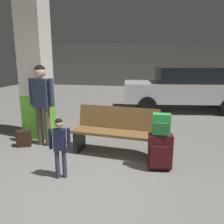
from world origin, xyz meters
TOP-DOWN VIEW (x-y plane):
  - ground_plane at (0.00, 4.00)m, footprint 18.00×18.00m
  - garage_back_wall at (0.00, 12.86)m, footprint 18.00×0.12m
  - structural_pillar at (-1.75, 2.13)m, footprint 0.57×0.57m
  - bench at (0.20, 1.44)m, footprint 1.65×0.70m
  - suitcase at (1.03, 0.93)m, footprint 0.40×0.27m
  - backpack_bright at (1.03, 0.93)m, footprint 0.28×0.19m
  - child at (-0.45, 0.37)m, footprint 0.30×0.18m
  - adult at (-1.36, 1.59)m, footprint 0.57×0.24m
  - backpack_dark_floor at (-1.75, 1.44)m, footprint 0.32×0.27m
  - parked_car_near at (1.86, 5.73)m, footprint 4.28×2.21m

SIDE VIEW (x-z plane):
  - ground_plane at x=0.00m, z-range -0.10..0.00m
  - backpack_dark_floor at x=-1.75m, z-range 0.00..0.34m
  - suitcase at x=1.03m, z-range 0.02..0.62m
  - bench at x=0.20m, z-range 0.00..0.88m
  - child at x=-0.45m, z-range 0.11..1.05m
  - backpack_bright at x=1.03m, z-range 0.60..0.94m
  - parked_car_near at x=1.86m, z-range 0.05..1.56m
  - adult at x=-1.36m, z-range 0.20..1.86m
  - garage_back_wall at x=0.00m, z-range 0.00..2.80m
  - structural_pillar at x=-1.75m, z-range -0.01..3.12m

